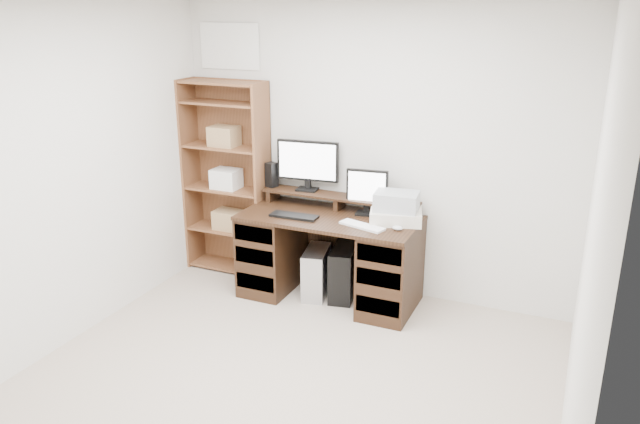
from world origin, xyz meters
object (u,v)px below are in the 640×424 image
Objects in this scene: desk at (330,256)px; monitor_wide at (308,163)px; monitor_small at (367,190)px; bookshelf at (228,176)px; printer at (396,216)px; tower_black at (344,272)px; tower_silver at (316,272)px.

desk is 0.84m from monitor_wide.
monitor_small is 0.21× the size of bookshelf.
printer is at bearing -18.07° from monitor_wide.
desk is at bearing 172.11° from printer.
printer is at bearing -10.56° from tower_black.
printer is 0.90m from tower_silver.
monitor_small is 0.93× the size of printer.
desk is 0.83× the size of bookshelf.
monitor_wide is 0.83m from bookshelf.
desk is 0.22m from tower_silver.
monitor_wide is 0.61m from monitor_small.
printer reaches higher than tower_black.
bookshelf reaches higher than desk.
monitor_wide is at bearing 164.17° from monitor_small.
monitor_small is at bearing 33.80° from desk.
tower_silver is 0.87× the size of tower_black.
monitor_small is at bearing 21.79° from tower_black.
bookshelf is (-1.23, 0.14, 0.69)m from tower_black.
monitor_small is 0.34m from printer.
monitor_small is (0.58, -0.09, -0.16)m from monitor_wide.
tower_silver is (-0.39, -0.17, -0.75)m from monitor_small.
tower_black is 1.41m from bookshelf.
bookshelf reaches higher than printer.
desk is 1.26m from bookshelf.
bookshelf is (-1.38, 0.04, -0.04)m from monitor_small.
printer reaches higher than tower_silver.
tower_silver is at bearing 170.34° from printer.
printer is (0.29, -0.10, -0.16)m from monitor_small.
printer is 0.85× the size of tower_black.
bookshelf is (-1.00, 0.21, 0.71)m from tower_silver.
bookshelf is at bearing 162.19° from tower_black.
monitor_wide is 0.31× the size of bookshelf.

